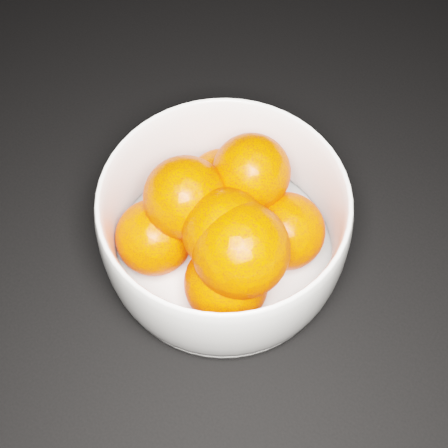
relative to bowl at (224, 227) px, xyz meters
The scene contains 2 objects.
bowl is the anchor object (origin of this frame).
orange_pile 0.01m from the bowl, 52.70° to the right, with size 0.15×0.14×0.10m.
Camera 1 is at (-0.12, 0.04, 0.47)m, focal length 50.00 mm.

